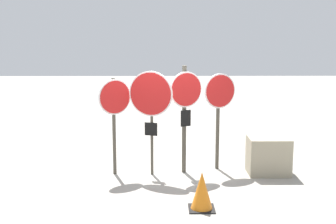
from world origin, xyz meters
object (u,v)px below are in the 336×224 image
Objects in this scene: storage_crate at (268,156)px; stop_sign_1 at (151,100)px; stop_sign_0 at (115,106)px; stop_sign_3 at (219,102)px; traffic_cone_0 at (202,191)px; stop_sign_2 at (185,103)px.

stop_sign_1 is at bearing -178.18° from storage_crate.
stop_sign_0 is at bearing -166.11° from stop_sign_1.
stop_sign_0 is 2.18m from stop_sign_3.
traffic_cone_0 is at bearing -128.41° from storage_crate.
stop_sign_3 is 3.18× the size of traffic_cone_0.
storage_crate is (1.72, -0.08, -1.09)m from stop_sign_2.
stop_sign_3 is at bearing -23.66° from stop_sign_0.
stop_sign_2 is 1.09× the size of stop_sign_3.
stop_sign_3 is 2.44× the size of storage_crate.
stop_sign_2 reaches higher than stop_sign_3.
stop_sign_3 is at bearing -7.03° from stop_sign_2.
stop_sign_1 is 2.41m from traffic_cone_0.
stop_sign_0 is at bearing 158.38° from stop_sign_2.
stop_sign_3 reaches higher than traffic_cone_0.
stop_sign_1 is at bearing 170.89° from stop_sign_3.
traffic_cone_0 is (-0.53, -2.26, -1.15)m from stop_sign_3.
traffic_cone_0 is at bearing -82.53° from stop_sign_0.
stop_sign_1 is at bearing 115.56° from traffic_cone_0.
stop_sign_0 is 0.97× the size of stop_sign_3.
stop_sign_1 is 1.04× the size of stop_sign_3.
stop_sign_3 reaches higher than stop_sign_0.
stop_sign_2 is at bearing 177.48° from storage_crate.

